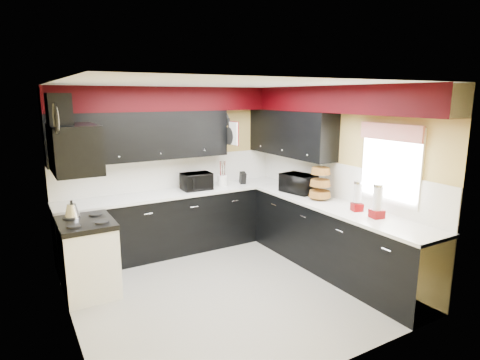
% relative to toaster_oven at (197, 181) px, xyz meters
% --- Properties ---
extents(ground, '(3.60, 3.60, 0.00)m').
position_rel_toaster_oven_xyz_m(ground, '(-0.27, -1.48, -1.07)').
color(ground, gray).
rests_on(ground, ground).
extents(wall_back, '(3.60, 0.06, 2.50)m').
position_rel_toaster_oven_xyz_m(wall_back, '(-0.27, 0.32, 0.18)').
color(wall_back, '#E0C666').
rests_on(wall_back, ground).
extents(wall_right, '(0.06, 3.60, 2.50)m').
position_rel_toaster_oven_xyz_m(wall_right, '(1.53, -1.48, 0.18)').
color(wall_right, '#E0C666').
rests_on(wall_right, ground).
extents(wall_left, '(0.06, 3.60, 2.50)m').
position_rel_toaster_oven_xyz_m(wall_left, '(-2.07, -1.48, 0.18)').
color(wall_left, '#E0C666').
rests_on(wall_left, ground).
extents(ceiling, '(3.60, 3.60, 0.06)m').
position_rel_toaster_oven_xyz_m(ceiling, '(-0.27, -1.48, 1.43)').
color(ceiling, white).
rests_on(ceiling, wall_back).
extents(cab_back, '(3.60, 0.60, 0.90)m').
position_rel_toaster_oven_xyz_m(cab_back, '(-0.27, 0.02, -0.62)').
color(cab_back, black).
rests_on(cab_back, ground).
extents(cab_right, '(0.60, 3.00, 0.90)m').
position_rel_toaster_oven_xyz_m(cab_right, '(1.23, -1.78, -0.62)').
color(cab_right, black).
rests_on(cab_right, ground).
extents(counter_back, '(3.62, 0.64, 0.04)m').
position_rel_toaster_oven_xyz_m(counter_back, '(-0.27, 0.02, -0.15)').
color(counter_back, white).
rests_on(counter_back, cab_back).
extents(counter_right, '(0.64, 3.02, 0.04)m').
position_rel_toaster_oven_xyz_m(counter_right, '(1.23, -1.78, -0.15)').
color(counter_right, white).
rests_on(counter_right, cab_right).
extents(splash_back, '(3.60, 0.02, 0.50)m').
position_rel_toaster_oven_xyz_m(splash_back, '(-0.27, 0.31, 0.12)').
color(splash_back, white).
rests_on(splash_back, counter_back).
extents(splash_right, '(0.02, 3.60, 0.50)m').
position_rel_toaster_oven_xyz_m(splash_right, '(1.52, -1.48, 0.12)').
color(splash_right, white).
rests_on(splash_right, counter_right).
extents(upper_back, '(2.60, 0.35, 0.70)m').
position_rel_toaster_oven_xyz_m(upper_back, '(-0.77, 0.15, 0.73)').
color(upper_back, black).
rests_on(upper_back, wall_back).
extents(upper_right, '(0.35, 1.80, 0.70)m').
position_rel_toaster_oven_xyz_m(upper_right, '(1.35, -0.58, 0.73)').
color(upper_right, black).
rests_on(upper_right, wall_right).
extents(soffit_back, '(3.60, 0.36, 0.35)m').
position_rel_toaster_oven_xyz_m(soffit_back, '(-0.27, 0.14, 1.25)').
color(soffit_back, black).
rests_on(soffit_back, wall_back).
extents(soffit_right, '(0.36, 3.24, 0.35)m').
position_rel_toaster_oven_xyz_m(soffit_right, '(1.35, -1.66, 1.25)').
color(soffit_right, black).
rests_on(soffit_right, wall_right).
extents(stove, '(0.60, 0.75, 0.86)m').
position_rel_toaster_oven_xyz_m(stove, '(-1.77, -0.73, -0.64)').
color(stove, white).
rests_on(stove, ground).
extents(cooktop, '(0.62, 0.77, 0.06)m').
position_rel_toaster_oven_xyz_m(cooktop, '(-1.77, -0.73, -0.18)').
color(cooktop, black).
rests_on(cooktop, stove).
extents(hood, '(0.50, 0.78, 0.55)m').
position_rel_toaster_oven_xyz_m(hood, '(-1.82, -0.73, 0.71)').
color(hood, black).
rests_on(hood, wall_left).
extents(hood_duct, '(0.24, 0.40, 0.40)m').
position_rel_toaster_oven_xyz_m(hood_duct, '(-1.95, -0.73, 1.13)').
color(hood_duct, black).
rests_on(hood_duct, wall_left).
extents(window, '(0.03, 0.86, 0.96)m').
position_rel_toaster_oven_xyz_m(window, '(1.51, -2.38, 0.48)').
color(window, white).
rests_on(window, wall_right).
extents(valance, '(0.04, 0.88, 0.20)m').
position_rel_toaster_oven_xyz_m(valance, '(1.46, -2.38, 0.88)').
color(valance, red).
rests_on(valance, wall_right).
extents(pan_top, '(0.03, 0.22, 0.40)m').
position_rel_toaster_oven_xyz_m(pan_top, '(0.55, 0.07, 0.93)').
color(pan_top, black).
rests_on(pan_top, upper_back).
extents(pan_mid, '(0.03, 0.28, 0.46)m').
position_rel_toaster_oven_xyz_m(pan_mid, '(0.55, -0.06, 0.68)').
color(pan_mid, black).
rests_on(pan_mid, upper_back).
extents(pan_low, '(0.03, 0.24, 0.42)m').
position_rel_toaster_oven_xyz_m(pan_low, '(0.55, 0.20, 0.65)').
color(pan_low, black).
rests_on(pan_low, upper_back).
extents(cut_board, '(0.03, 0.26, 0.35)m').
position_rel_toaster_oven_xyz_m(cut_board, '(0.56, -0.18, 0.73)').
color(cut_board, white).
rests_on(cut_board, upper_back).
extents(baskets, '(0.27, 0.27, 0.50)m').
position_rel_toaster_oven_xyz_m(baskets, '(1.25, -1.43, 0.11)').
color(baskets, brown).
rests_on(baskets, upper_right).
extents(clock, '(0.03, 0.30, 0.30)m').
position_rel_toaster_oven_xyz_m(clock, '(-2.04, -1.23, 1.08)').
color(clock, black).
rests_on(clock, wall_left).
extents(deco_plate, '(0.03, 0.24, 0.24)m').
position_rel_toaster_oven_xyz_m(deco_plate, '(1.50, -1.83, 1.18)').
color(deco_plate, white).
rests_on(deco_plate, wall_right).
extents(toaster_oven, '(0.46, 0.39, 0.26)m').
position_rel_toaster_oven_xyz_m(toaster_oven, '(0.00, 0.00, 0.00)').
color(toaster_oven, black).
rests_on(toaster_oven, counter_back).
extents(microwave, '(0.44, 0.57, 0.28)m').
position_rel_toaster_oven_xyz_m(microwave, '(1.24, -0.96, 0.01)').
color(microwave, black).
rests_on(microwave, counter_right).
extents(utensil_crock, '(0.17, 0.17, 0.18)m').
position_rel_toaster_oven_xyz_m(utensil_crock, '(0.46, 0.02, -0.04)').
color(utensil_crock, white).
rests_on(utensil_crock, counter_back).
extents(knife_block, '(0.12, 0.14, 0.19)m').
position_rel_toaster_oven_xyz_m(knife_block, '(0.83, -0.01, -0.03)').
color(knife_block, black).
rests_on(knife_block, counter_back).
extents(kettle, '(0.24, 0.24, 0.17)m').
position_rel_toaster_oven_xyz_m(kettle, '(-1.89, -0.51, -0.07)').
color(kettle, silver).
rests_on(kettle, cooktop).
extents(dispenser_a, '(0.16, 0.16, 0.34)m').
position_rel_toaster_oven_xyz_m(dispenser_a, '(1.26, -2.11, 0.04)').
color(dispenser_a, maroon).
rests_on(dispenser_a, counter_right).
extents(dispenser_b, '(0.17, 0.17, 0.39)m').
position_rel_toaster_oven_xyz_m(dispenser_b, '(1.25, -2.44, 0.06)').
color(dispenser_b, maroon).
rests_on(dispenser_b, counter_right).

